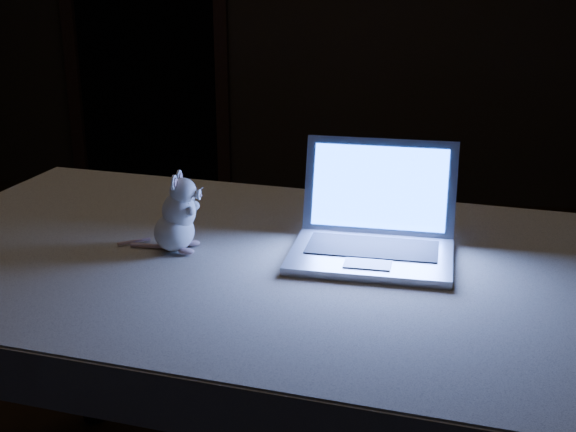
# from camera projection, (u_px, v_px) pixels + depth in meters

# --- Properties ---
(floor) EXTENTS (5.00, 5.00, 0.00)m
(floor) POSITION_uv_depth(u_px,v_px,m) (227.00, 414.00, 2.60)
(floor) COLOR black
(floor) RESTS_ON ground
(doorway) EXTENTS (1.06, 0.36, 2.13)m
(doorway) POSITION_uv_depth(u_px,v_px,m) (145.00, 23.00, 4.76)
(doorway) COLOR black
(doorway) RESTS_ON back_wall
(table) EXTENTS (1.63, 1.17, 0.81)m
(table) POSITION_uv_depth(u_px,v_px,m) (232.00, 405.00, 1.93)
(table) COLOR black
(table) RESTS_ON floor
(tablecloth) EXTENTS (1.64, 1.11, 0.11)m
(tablecloth) POSITION_uv_depth(u_px,v_px,m) (242.00, 276.00, 1.80)
(tablecloth) COLOR beige
(tablecloth) RESTS_ON table
(laptop) EXTENTS (0.38, 0.34, 0.25)m
(laptop) POSITION_uv_depth(u_px,v_px,m) (373.00, 209.00, 1.71)
(laptop) COLOR #ABAAAF
(laptop) RESTS_ON tablecloth
(plush_mouse) EXTENTS (0.14, 0.14, 0.19)m
(plush_mouse) POSITION_uv_depth(u_px,v_px,m) (173.00, 212.00, 1.78)
(plush_mouse) COLOR silver
(plush_mouse) RESTS_ON tablecloth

